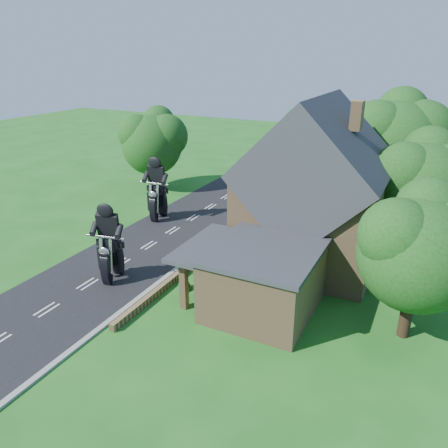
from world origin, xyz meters
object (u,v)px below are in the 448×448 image
at_px(house, 314,195).
at_px(annex, 262,278).
at_px(garden_wall, 217,244).
at_px(motorcycle_follow, 159,210).
at_px(motorcycle_lead, 113,269).

bearing_deg(house, annex, -95.24).
bearing_deg(garden_wall, annex, -46.16).
bearing_deg(house, motorcycle_follow, 173.15).
bearing_deg(annex, motorcycle_lead, -172.99).
height_order(annex, motorcycle_follow, annex).
bearing_deg(motorcycle_lead, motorcycle_follow, -82.06).
bearing_deg(annex, house, 84.76).
distance_m(garden_wall, motorcycle_lead, 7.66).
xyz_separation_m(house, motorcycle_follow, (-12.78, 1.54, -3.58)).
relative_size(annex, motorcycle_lead, 4.58).
relative_size(house, motorcycle_lead, 6.66).
bearing_deg(motorcycle_lead, annex, 175.75).
xyz_separation_m(annex, motorcycle_follow, (-12.15, 8.34, -1.01)).
distance_m(house, motorcycle_follow, 13.36).
relative_size(garden_wall, annex, 3.12).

